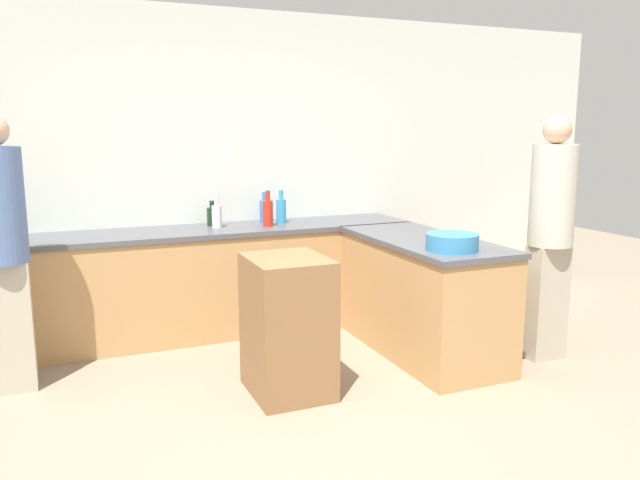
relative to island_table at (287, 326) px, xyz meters
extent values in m
plane|color=gray|center=(0.00, -0.76, -0.45)|extent=(14.00, 14.00, 0.00)
cube|color=silver|center=(0.00, 1.74, 0.90)|extent=(8.00, 0.06, 2.70)
cube|color=tan|center=(0.00, 1.40, -0.03)|extent=(3.08, 0.63, 0.85)
cube|color=#4C4C51|center=(0.00, 1.40, 0.42)|extent=(3.11, 0.66, 0.04)
cube|color=tan|center=(1.21, 0.32, -0.03)|extent=(0.66, 1.52, 0.85)
cube|color=#4C4C51|center=(1.21, 0.32, 0.42)|extent=(0.69, 1.55, 0.04)
cube|color=brown|center=(0.00, 0.00, 0.00)|extent=(0.49, 0.58, 0.90)
cylinder|color=teal|center=(1.13, -0.16, 0.49)|extent=(0.35, 0.35, 0.11)
cylinder|color=#386BB7|center=(0.35, 1.55, 0.53)|extent=(0.08, 0.08, 0.19)
cylinder|color=#386BB7|center=(0.35, 1.55, 0.67)|extent=(0.04, 0.04, 0.07)
cylinder|color=#338CBF|center=(0.47, 1.45, 0.54)|extent=(0.08, 0.08, 0.21)
cylinder|color=#338CBF|center=(0.47, 1.45, 0.68)|extent=(0.04, 0.04, 0.08)
cylinder|color=black|center=(-0.11, 1.54, 0.51)|extent=(0.09, 0.09, 0.15)
cylinder|color=black|center=(-0.11, 1.54, 0.62)|extent=(0.04, 0.04, 0.06)
cylinder|color=silver|center=(-0.10, 1.41, 0.53)|extent=(0.08, 0.08, 0.18)
cylinder|color=silver|center=(-0.10, 1.41, 0.66)|extent=(0.04, 0.04, 0.07)
cylinder|color=red|center=(0.31, 1.33, 0.55)|extent=(0.09, 0.09, 0.22)
cylinder|color=red|center=(0.31, 1.33, 0.70)|extent=(0.04, 0.04, 0.08)
cube|color=#ADA38E|center=(-1.65, 0.72, -0.02)|extent=(0.28, 0.17, 0.86)
cube|color=#ADA38E|center=(1.98, -0.16, -0.02)|extent=(0.29, 0.18, 0.86)
cylinder|color=#B7B2A3|center=(1.98, -0.16, 0.77)|extent=(0.32, 0.32, 0.73)
sphere|color=tan|center=(1.98, -0.16, 1.24)|extent=(0.20, 0.20, 0.20)
camera|label=1|loc=(-1.29, -3.62, 1.25)|focal=35.00mm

